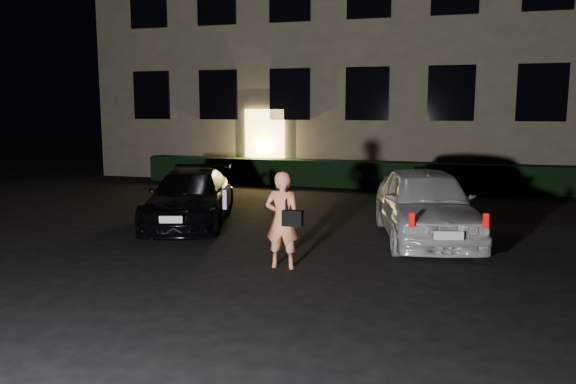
# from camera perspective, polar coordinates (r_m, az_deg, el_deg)

# --- Properties ---
(ground) EXTENTS (80.00, 80.00, 0.00)m
(ground) POSITION_cam_1_polar(r_m,az_deg,el_deg) (8.29, -3.48, -9.41)
(ground) COLOR black
(ground) RESTS_ON ground
(building) EXTENTS (20.00, 8.11, 12.00)m
(building) POSITION_cam_1_polar(r_m,az_deg,el_deg) (22.83, 9.73, 17.12)
(building) COLOR #6C604D
(building) RESTS_ON ground
(hedge) EXTENTS (15.00, 0.70, 0.85)m
(hedge) POSITION_cam_1_polar(r_m,az_deg,el_deg) (18.24, 7.68, 1.78)
(hedge) COLOR black
(hedge) RESTS_ON ground
(sedan) EXTENTS (2.72, 4.36, 1.18)m
(sedan) POSITION_cam_1_polar(r_m,az_deg,el_deg) (12.59, -9.88, -0.55)
(sedan) COLOR black
(sedan) RESTS_ON ground
(hatch) EXTENTS (2.56, 4.40, 1.41)m
(hatch) POSITION_cam_1_polar(r_m,az_deg,el_deg) (11.26, 13.77, -1.15)
(hatch) COLOR silver
(hatch) RESTS_ON ground
(man) EXTENTS (0.65, 0.38, 1.57)m
(man) POSITION_cam_1_polar(r_m,az_deg,el_deg) (8.94, -0.54, -2.83)
(man) COLOR #FF925E
(man) RESTS_ON ground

